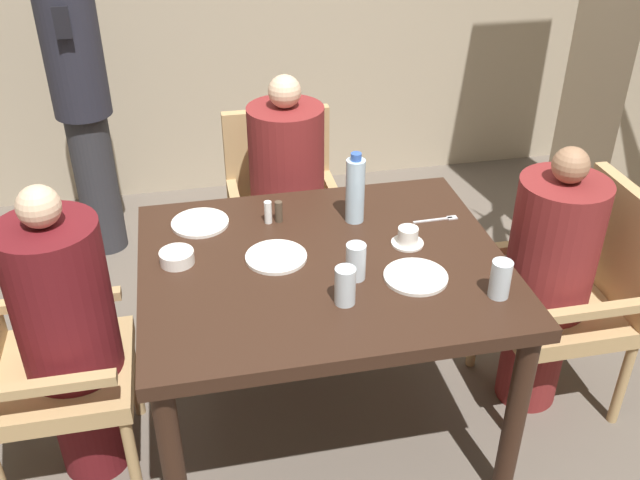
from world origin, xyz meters
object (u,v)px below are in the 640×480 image
Objects in this scene: diner_in_far_chair at (288,201)px; plate_dessert_center at (276,257)px; chair_right_side at (578,289)px; chair_left_side at (31,361)px; plate_main_left at (200,223)px; plate_main_right at (416,277)px; standing_host at (80,92)px; diner_in_left_chair at (70,336)px; glass_tall_mid at (356,262)px; diner_in_right_chair at (547,280)px; bowl_small at (177,257)px; teacup_with_saucer at (408,237)px; chair_far_side at (283,205)px; water_bottle at (355,190)px; glass_tall_far at (500,279)px; glass_tall_near at (345,286)px.

diner_in_far_chair is 5.58× the size of plate_dessert_center.
chair_left_side is at bearing 180.00° from chair_right_side.
plate_main_left and plate_main_right have the same top height.
diner_in_left_chair is at bearing -88.91° from standing_host.
glass_tall_mid is (-0.19, 0.04, 0.06)m from plate_main_right.
chair_right_side is (1.99, 0.00, 0.00)m from chair_left_side.
diner_in_right_chair reaches higher than bowl_small.
glass_tall_mid is (-0.23, -0.16, 0.04)m from teacup_with_saucer.
chair_far_side is 0.17m from diner_in_far_chair.
bowl_small is (-0.79, 0.04, -0.01)m from teacup_with_saucer.
glass_tall_mid is (1.08, -0.12, 0.33)m from chair_left_side.
bowl_small is at bearing -166.60° from water_bottle.
diner_in_far_chair reaches higher than chair_far_side.
standing_host is at bearing 124.27° from plate_main_right.
diner_in_left_chair is at bearing 180.00° from chair_right_side.
bowl_small reaches higher than plate_main_right.
bowl_small is 0.60m from glass_tall_mid.
teacup_with_saucer is 0.40m from glass_tall_far.
plate_main_left is at bearing 143.57° from plate_main_right.
standing_host reaches higher than chair_far_side.
chair_left_side is 1.56m from glass_tall_far.
chair_far_side reaches higher than plate_main_left.
glass_tall_far is (1.38, -1.84, -0.04)m from standing_host.
bowl_small is (-1.48, 0.09, 0.29)m from chair_right_side.
plate_main_right is 0.27m from glass_tall_near.
glass_tall_mid is (0.06, 0.12, 0.00)m from glass_tall_near.
diner_in_right_chair is at bearing -3.64° from bowl_small.
chair_left_side is 1.99m from chair_right_side.
chair_right_side is at bearing 12.84° from plate_main_right.
chair_right_side is 0.82× the size of diner_in_right_chair.
water_bottle reaches higher than glass_tall_mid.
chair_right_side is at bearing 31.60° from glass_tall_far.
diner_in_far_chair is at bearing -41.66° from standing_host.
diner_in_far_chair is 9.34× the size of glass_tall_mid.
glass_tall_far is at bearing -12.78° from diner_in_left_chair.
standing_host is 1.92m from glass_tall_mid.
diner_in_right_chair is 8.87× the size of glass_tall_near.
plate_main_right is at bearing -75.65° from water_bottle.
chair_left_side is at bearing 168.37° from glass_tall_far.
diner_in_right_chair is at bearing 40.38° from glass_tall_far.
diner_in_far_chair is at bearing 41.12° from diner_in_left_chair.
glass_tall_mid reaches higher than plate_main_right.
teacup_with_saucer is (-0.55, 0.04, 0.23)m from diner_in_right_chair.
bowl_small reaches higher than plate_dessert_center.
glass_tall_near is (0.50, -0.33, 0.04)m from bowl_small.
plate_main_left is 0.65m from glass_tall_mid.
glass_tall_far is at bearing -67.43° from chair_far_side.
water_bottle is 2.16× the size of glass_tall_near.
glass_tall_far reaches higher than plate_main_right.
chair_right_side reaches higher than plate_dessert_center.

